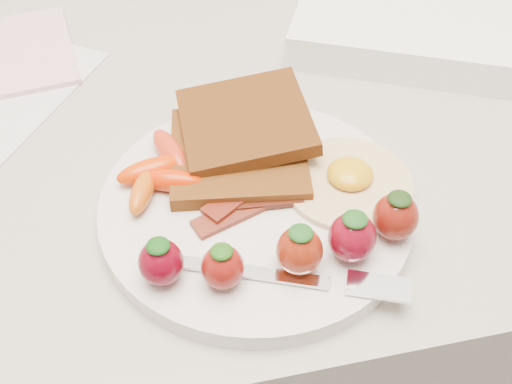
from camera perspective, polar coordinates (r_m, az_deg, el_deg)
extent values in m
cube|color=gray|center=(1.01, -2.65, -13.24)|extent=(2.00, 0.60, 0.90)
cylinder|color=silver|center=(0.56, 0.00, -1.35)|extent=(0.27, 0.27, 0.02)
cube|color=black|center=(0.58, -1.57, 3.38)|extent=(0.14, 0.14, 0.01)
cube|color=#301A06|center=(0.59, -0.97, 6.29)|extent=(0.12, 0.12, 0.03)
cylinder|color=beige|center=(0.57, 8.19, 0.84)|extent=(0.15, 0.15, 0.01)
ellipsoid|color=#CD940E|center=(0.56, 8.37, 1.62)|extent=(0.05, 0.05, 0.02)
cube|color=#4B1011|center=(0.54, -1.59, -1.72)|extent=(0.08, 0.05, 0.00)
cube|color=black|center=(0.54, -0.10, -0.70)|extent=(0.08, 0.03, 0.00)
cube|color=#471109|center=(0.55, -1.14, 0.06)|extent=(0.08, 0.06, 0.00)
ellipsoid|color=#CF3300|center=(0.57, -9.28, 1.96)|extent=(0.07, 0.03, 0.02)
ellipsoid|color=red|center=(0.56, -7.46, 0.99)|extent=(0.06, 0.04, 0.02)
ellipsoid|color=#BE500C|center=(0.55, -10.07, 0.03)|extent=(0.04, 0.06, 0.02)
ellipsoid|color=red|center=(0.59, -7.66, 3.69)|extent=(0.04, 0.06, 0.02)
ellipsoid|color=#5A0210|center=(0.49, -8.45, -6.22)|extent=(0.03, 0.03, 0.04)
ellipsoid|color=#0E420D|center=(0.47, -8.70, -4.75)|extent=(0.02, 0.02, 0.01)
ellipsoid|color=maroon|center=(0.48, -2.99, -6.70)|extent=(0.03, 0.03, 0.04)
ellipsoid|color=#1B4C0E|center=(0.47, -3.08, -5.31)|extent=(0.02, 0.02, 0.01)
ellipsoid|color=maroon|center=(0.49, 3.88, -5.23)|extent=(0.04, 0.04, 0.04)
ellipsoid|color=#164814|center=(0.47, 4.01, -3.67)|extent=(0.02, 0.02, 0.01)
ellipsoid|color=maroon|center=(0.50, 8.53, -4.03)|extent=(0.04, 0.04, 0.04)
ellipsoid|color=#174713|center=(0.48, 8.81, -2.40)|extent=(0.02, 0.02, 0.01)
ellipsoid|color=#68140A|center=(0.52, 12.30, -2.18)|extent=(0.04, 0.04, 0.04)
ellipsoid|color=black|center=(0.51, 12.67, -0.59)|extent=(0.02, 0.02, 0.01)
cube|color=silver|center=(0.50, -0.15, -7.18)|extent=(0.11, 0.05, 0.00)
cube|color=white|center=(0.50, 10.85, -8.24)|extent=(0.05, 0.04, 0.00)
cube|color=#DFA9BA|center=(0.79, -20.01, 11.65)|extent=(0.13, 0.17, 0.01)
cube|color=white|center=(0.82, 16.28, 15.24)|extent=(0.41, 0.38, 0.04)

